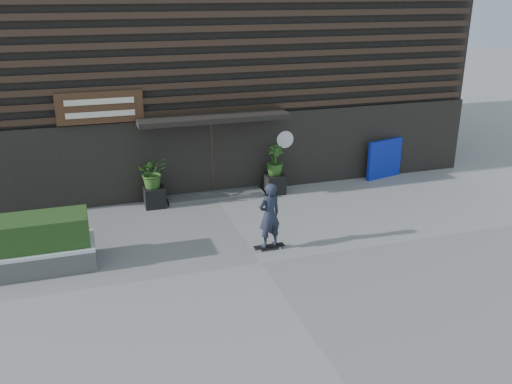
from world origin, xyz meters
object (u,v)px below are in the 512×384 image
object	(u,v)px
raised_bed	(17,261)
blue_tarp	(384,159)
planter_pot_left	(155,197)
planter_pot_right	(275,184)
skateboarder	(269,215)

from	to	relation	value
raised_bed	blue_tarp	bearing A→B (deg)	16.39
planter_pot_left	raised_bed	bearing A→B (deg)	-139.35
planter_pot_right	planter_pot_left	bearing A→B (deg)	180.00
planter_pot_right	raised_bed	xyz separation A→B (m)	(-7.38, -3.07, -0.05)
skateboarder	raised_bed	bearing A→B (deg)	173.36
planter_pot_left	planter_pot_right	size ratio (longest dim) A/B	1.00
planter_pot_left	blue_tarp	distance (m)	7.89
planter_pot_right	blue_tarp	distance (m)	4.11
planter_pot_right	skateboarder	xyz separation A→B (m)	(-1.47, -3.76, 0.62)
planter_pot_left	blue_tarp	world-z (taller)	blue_tarp
planter_pot_left	planter_pot_right	world-z (taller)	same
raised_bed	skateboarder	world-z (taller)	skateboarder
planter_pot_right	blue_tarp	world-z (taller)	blue_tarp
planter_pot_left	blue_tarp	xyz separation A→B (m)	(7.88, 0.30, 0.37)
planter_pot_right	skateboarder	bearing A→B (deg)	-111.41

